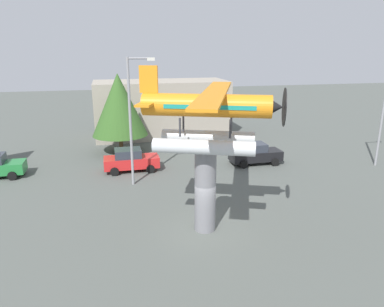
{
  "coord_description": "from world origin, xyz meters",
  "views": [
    {
      "loc": [
        -4.57,
        -16.61,
        9.2
      ],
      "look_at": [
        0.0,
        3.0,
        3.31
      ],
      "focal_mm": 33.76,
      "sensor_mm": 36.0,
      "label": 1
    }
  ],
  "objects": [
    {
      "name": "floatplane_monument",
      "position": [
        0.12,
        -0.05,
        6.09
      ],
      "size": [
        7.19,
        10.08,
        4.0
      ],
      "rotation": [
        0.0,
        0.0,
        -0.37
      ],
      "color": "silver",
      "rests_on": "display_pedestal"
    },
    {
      "name": "ground_plane",
      "position": [
        0.0,
        0.0,
        0.0
      ],
      "size": [
        140.0,
        140.0,
        0.0
      ],
      "primitive_type": "plane",
      "color": "#515651"
    },
    {
      "name": "storefront_building",
      "position": [
        1.01,
        22.0,
        2.94
      ],
      "size": [
        14.04,
        6.08,
        5.88
      ],
      "primitive_type": "cube",
      "color": "#9E9384",
      "rests_on": "ground"
    },
    {
      "name": "tree_east",
      "position": [
        -3.66,
        15.79,
        4.4
      ],
      "size": [
        4.93,
        4.93,
        7.15
      ],
      "color": "brown",
      "rests_on": "ground"
    },
    {
      "name": "car_far_black",
      "position": [
        6.92,
        9.9,
        0.88
      ],
      "size": [
        4.2,
        2.02,
        1.76
      ],
      "color": "black",
      "rests_on": "ground"
    },
    {
      "name": "car_mid_red",
      "position": [
        -3.15,
        10.45,
        0.88
      ],
      "size": [
        4.2,
        2.02,
        1.76
      ],
      "color": "red",
      "rests_on": "ground"
    },
    {
      "name": "streetlight_primary",
      "position": [
        -3.02,
        7.45,
        4.98
      ],
      "size": [
        1.84,
        0.28,
        8.68
      ],
      "color": "gray",
      "rests_on": "ground"
    },
    {
      "name": "display_pedestal",
      "position": [
        0.0,
        0.0,
        2.21
      ],
      "size": [
        1.1,
        1.1,
        4.42
      ],
      "primitive_type": "cylinder",
      "color": "slate",
      "rests_on": "ground"
    }
  ]
}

